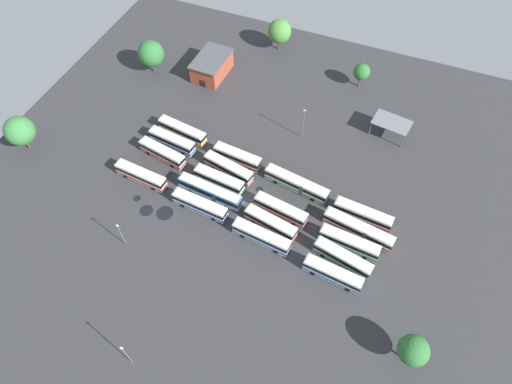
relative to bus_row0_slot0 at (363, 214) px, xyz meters
name	(u,v)px	position (x,y,z in m)	size (l,w,h in m)	color
ground_plane	(249,199)	(24.53, 4.35, -1.85)	(128.11, 128.11, 0.00)	#333335
bus_row0_slot0	(363,214)	(0.00, 0.00, 0.00)	(12.85, 3.46, 3.50)	silver
bus_row0_slot1	(359,229)	(-0.13, 4.01, 0.00)	(15.44, 4.72, 3.50)	silver
bus_row0_slot2	(349,242)	(0.84, 7.78, 0.00)	(12.73, 3.43, 3.50)	silver
bus_row0_slot3	(343,258)	(1.10, 11.73, 0.00)	(12.56, 4.89, 3.50)	silver
bus_row0_slot4	(333,274)	(1.95, 15.79, 0.00)	(12.14, 3.62, 3.50)	silver
bus_row1_slot0	(297,184)	(15.73, -2.31, 0.00)	(15.44, 4.76, 3.50)	silver
bus_row1_slot2	(281,209)	(16.65, 5.52, 0.00)	(12.29, 4.16, 3.50)	silver
bus_row1_slot3	(271,223)	(17.42, 9.53, 0.00)	(11.99, 4.54, 3.50)	silver
bus_row1_slot4	(261,236)	(18.02, 13.28, 0.00)	(12.84, 3.71, 3.50)	silver
bus_row2_slot0	(237,157)	(31.22, -4.56, 0.00)	(11.81, 3.52, 3.50)	silver
bus_row2_slot1	(228,168)	(31.78, -0.67, 0.00)	(12.53, 4.81, 3.50)	silver
bus_row2_slot2	(219,180)	(32.33, 3.24, 0.00)	(11.97, 3.56, 3.50)	silver
bus_row2_slot3	(210,192)	(32.75, 6.94, 0.00)	(15.41, 3.82, 3.50)	teal
bus_row2_slot4	(200,205)	(33.25, 11.05, 0.00)	(12.84, 3.43, 3.50)	silver
bus_row3_slot0	(182,131)	(47.05, -7.11, 0.00)	(12.96, 4.21, 3.50)	silver
bus_row3_slot1	(172,141)	(47.79, -3.20, 0.00)	(12.08, 3.84, 3.50)	silver
bus_row3_slot2	(162,153)	(48.10, 1.04, 0.00)	(12.23, 4.53, 3.50)	silver
bus_row3_slot4	(141,175)	(49.27, 8.79, 0.00)	(12.69, 3.52, 3.50)	silver
depot_building	(212,66)	(50.39, -31.00, 0.90)	(8.30, 12.53, 5.47)	#99422D
maintenance_shelter	(392,123)	(0.16, -26.99, 2.12)	(9.70, 6.97, 4.19)	slate
lamp_post_far_corner	(303,123)	(19.79, -17.97, 3.06)	(0.56, 0.28, 8.98)	slate
lamp_post_mid_lot	(121,234)	(43.88, 24.69, 2.26)	(0.56, 0.28, 7.40)	slate
lamp_post_by_building	(127,355)	(29.81, 45.01, 2.92)	(0.56, 0.28, 8.70)	slate
tree_northeast	(20,131)	(79.50, 10.67, 4.34)	(6.99, 6.99, 9.69)	brown
tree_north_edge	(413,350)	(-14.75, 26.07, 3.37)	(5.47, 5.47, 7.96)	brown
tree_west_edge	(151,54)	(65.87, -25.98, 4.00)	(7.11, 7.11, 9.41)	brown
tree_south_edge	(362,72)	(11.56, -41.48, 2.94)	(4.42, 4.42, 7.02)	brown
tree_northwest	(279,31)	(37.31, -48.44, 4.06)	(6.71, 6.71, 9.27)	brown
puddle_near_shelter	(259,189)	(23.40, 1.02, -1.85)	(1.71, 1.71, 0.01)	black
puddle_back_corner	(137,198)	(47.81, 13.69, -1.85)	(1.71, 1.71, 0.01)	black
puddle_front_lane	(165,213)	(40.16, 14.80, -1.85)	(3.77, 3.77, 0.01)	black
puddle_between_rows	(146,210)	(44.22, 15.73, -1.85)	(3.03, 3.03, 0.01)	black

